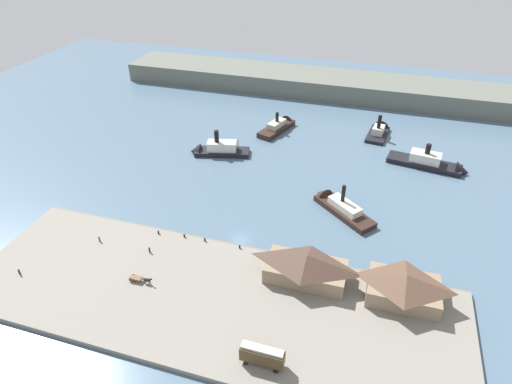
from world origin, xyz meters
TOP-DOWN VIEW (x-y plane):
  - ground_plane at (0.00, 0.00)m, footprint 320.00×320.00m
  - quay_promenade at (0.00, -22.00)m, footprint 110.00×36.00m
  - seawall_edge at (0.00, -3.60)m, footprint 110.00×0.80m
  - ferry_shed_west_terminal at (18.95, -10.20)m, footprint 18.37×9.52m
  - ferry_shed_east_terminal at (40.19, -9.87)m, footprint 15.35×10.76m
  - street_tram at (15.71, -34.37)m, footprint 8.27×2.41m
  - horse_cart at (-16.52, -22.25)m, footprint 5.68×1.43m
  - pedestrian_by_tram at (-44.52, -28.19)m, footprint 0.40×0.40m
  - pedestrian_walking_east at (-19.38, -12.69)m, footprint 0.43×0.43m
  - pedestrian_near_west_shed at (-33.56, -12.65)m, footprint 0.41×0.41m
  - mooring_post_east at (-13.67, -4.89)m, footprint 0.44×0.44m
  - mooring_post_center_east at (-20.68, -5.59)m, footprint 0.44×0.44m
  - mooring_post_center_west at (1.30, -4.83)m, footprint 0.44×0.44m
  - mooring_post_west at (-8.02, -4.84)m, footprint 0.44×0.44m
  - ferry_departing_north at (49.19, 52.69)m, footprint 26.27×10.29m
  - ferry_approaching_west at (22.20, 20.43)m, footprint 19.92×17.90m
  - ferry_mid_harbor at (-6.55, 66.42)m, footprint 11.53×20.41m
  - ferry_approaching_east at (-22.92, 40.84)m, footprint 21.18×10.50m
  - ferry_near_quay at (30.34, 73.63)m, footprint 8.52×16.65m
  - far_headland at (0.00, 110.00)m, footprint 180.00×24.00m

SIDE VIEW (x-z plane):
  - ground_plane at x=0.00m, z-range 0.00..0.00m
  - seawall_edge at x=0.00m, z-range 0.00..1.00m
  - quay_promenade at x=0.00m, z-range 0.00..1.20m
  - ferry_near_quay at x=30.34m, z-range -4.42..6.76m
  - ferry_approaching_west at x=22.20m, z-range -3.95..6.56m
  - ferry_mid_harbor at x=-6.55m, z-range -3.16..5.95m
  - ferry_departing_north at x=49.19m, z-range -3.50..6.58m
  - mooring_post_east at x=-13.67m, z-range 1.20..2.10m
  - mooring_post_center_east at x=-20.68m, z-range 1.20..2.10m
  - mooring_post_center_west at x=1.30m, z-range 1.20..2.10m
  - mooring_post_west at x=-8.02m, z-range 1.20..2.10m
  - ferry_approaching_east at x=-22.92m, z-range -3.69..7.03m
  - pedestrian_by_tram at x=-44.52m, z-range 1.13..2.76m
  - pedestrian_near_west_shed at x=-33.56m, z-range 1.13..2.79m
  - pedestrian_walking_east at x=-19.38m, z-range 1.12..2.85m
  - horse_cart at x=-16.52m, z-range 1.19..3.06m
  - street_tram at x=15.71m, z-range 1.56..6.11m
  - far_headland at x=0.00m, z-range 0.00..8.00m
  - ferry_shed_east_terminal at x=40.19m, z-range 1.25..7.93m
  - ferry_shed_west_terminal at x=18.95m, z-range 1.26..8.15m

